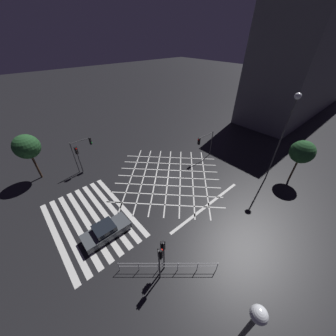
# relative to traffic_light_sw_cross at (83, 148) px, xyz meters

# --- Properties ---
(ground_plane) EXTENTS (200.00, 200.00, 0.00)m
(ground_plane) POSITION_rel_traffic_light_sw_cross_xyz_m (8.52, 6.76, -3.21)
(ground_plane) COLOR black
(road_markings) EXTENTS (15.79, 21.37, 0.01)m
(road_markings) POSITION_rel_traffic_light_sw_cross_xyz_m (8.80, 0.74, -3.21)
(road_markings) COLOR silver
(road_markings) RESTS_ON ground_plane
(office_building) EXTENTS (10.06, 36.93, 19.76)m
(office_building) POSITION_rel_traffic_light_sw_cross_xyz_m (8.51, 46.62, 6.67)
(office_building) COLOR slate
(office_building) RESTS_ON ground_plane
(traffic_light_sw_cross) EXTENTS (0.36, 2.64, 4.37)m
(traffic_light_sw_cross) POSITION_rel_traffic_light_sw_cross_xyz_m (0.00, 0.00, 0.00)
(traffic_light_sw_cross) COLOR #424244
(traffic_light_sw_cross) RESTS_ON ground_plane
(traffic_light_se_main) EXTENTS (0.39, 0.36, 3.40)m
(traffic_light_se_main) POSITION_rel_traffic_light_sw_cross_xyz_m (16.73, -0.87, -0.78)
(traffic_light_se_main) COLOR #424244
(traffic_light_se_main) RESTS_ON ground_plane
(traffic_light_sw_main) EXTENTS (0.39, 0.36, 3.77)m
(traffic_light_sw_main) POSITION_rel_traffic_light_sw_cross_xyz_m (0.29, -0.91, -0.52)
(traffic_light_sw_main) COLOR #424244
(traffic_light_sw_main) RESTS_ON ground_plane
(traffic_light_median_north) EXTENTS (0.36, 3.18, 3.75)m
(traffic_light_median_north) POSITION_rel_traffic_light_sw_cross_xyz_m (8.42, 13.53, -0.42)
(traffic_light_median_north) COLOR #424244
(traffic_light_median_north) RESTS_ON ground_plane
(traffic_light_se_cross) EXTENTS (0.36, 0.39, 3.68)m
(traffic_light_se_cross) POSITION_rel_traffic_light_sw_cross_xyz_m (17.16, -1.47, -0.58)
(traffic_light_se_cross) COLOR #424244
(traffic_light_se_cross) RESTS_ON ground_plane
(street_lamp_east) EXTENTS (0.63, 0.63, 10.39)m
(street_lamp_east) POSITION_rel_traffic_light_sw_cross_xyz_m (16.76, 15.91, 4.61)
(street_lamp_east) COLOR #424244
(street_lamp_east) RESTS_ON ground_plane
(street_tree_near) EXTENTS (2.60, 2.60, 5.36)m
(street_tree_near) POSITION_rel_traffic_light_sw_cross_xyz_m (18.79, 17.88, 0.83)
(street_tree_near) COLOR #473323
(street_tree_near) RESTS_ON ground_plane
(street_tree_far) EXTENTS (2.80, 2.80, 5.84)m
(street_tree_far) POSITION_rel_traffic_light_sw_cross_xyz_m (-2.09, -5.31, 1.20)
(street_tree_far) COLOR #473323
(street_tree_far) RESTS_ON ground_plane
(waiting_car) EXTENTS (1.80, 4.19, 1.29)m
(waiting_car) POSITION_rel_traffic_light_sw_cross_xyz_m (11.15, -2.89, -2.60)
(waiting_car) COLOR #474C51
(waiting_car) RESTS_ON ground_plane
(pedestrian_railing) EXTENTS (4.97, 5.70, 1.05)m
(pedestrian_railing) POSITION_rel_traffic_light_sw_cross_xyz_m (17.14, -0.75, -2.54)
(pedestrian_railing) COLOR #B7B7BC
(pedestrian_railing) RESTS_ON ground_plane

